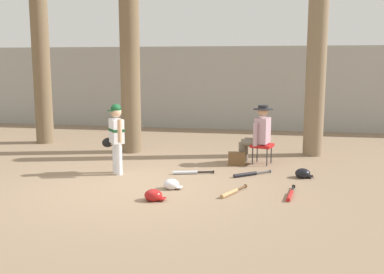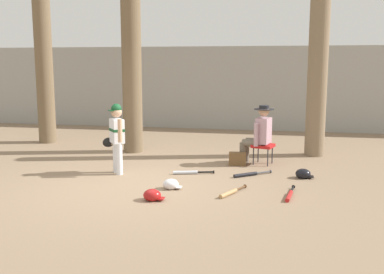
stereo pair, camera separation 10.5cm
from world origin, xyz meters
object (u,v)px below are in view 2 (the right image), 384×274
object	(u,v)px
handbag_beside_stool	(238,159)
bat_black_composite	(248,174)
batting_helmet_red	(152,195)
batting_helmet_black	(303,174)
tree_near_player	(131,25)
folding_stool	(263,146)
bat_red_barrel	(290,195)
tree_behind_spectator	(318,59)
bat_aluminum_silver	(189,172)
tree_far_left	(43,44)
batting_helmet_white	(171,184)
young_ballplayer	(116,134)
bat_wood_tan	(230,193)
seated_spectator	(259,133)

from	to	relation	value
handbag_beside_stool	bat_black_composite	distance (m)	0.90
bat_black_composite	handbag_beside_stool	bearing A→B (deg)	108.22
batting_helmet_red	batting_helmet_black	bearing A→B (deg)	38.22
tree_near_player	handbag_beside_stool	size ratio (longest dim) A/B	18.83
folding_stool	bat_red_barrel	world-z (taller)	folding_stool
bat_black_composite	batting_helmet_black	bearing A→B (deg)	2.63
tree_behind_spectator	bat_aluminum_silver	world-z (taller)	tree_behind_spectator
tree_far_left	batting_helmet_white	xyz separation A→B (m)	(4.19, -3.65, -2.42)
bat_red_barrel	batting_helmet_black	distance (m)	1.25
tree_near_player	folding_stool	size ratio (longest dim) A/B	12.99
young_ballplayer	batting_helmet_white	distance (m)	1.63
folding_stool	tree_far_left	xyz separation A→B (m)	(-5.58, 1.51, 2.13)
batting_helmet_red	tree_far_left	bearing A→B (deg)	133.31
bat_wood_tan	bat_black_composite	size ratio (longest dim) A/B	1.05
handbag_beside_stool	batting_helmet_red	world-z (taller)	handbag_beside_stool
seated_spectator	batting_helmet_white	xyz separation A→B (m)	(-1.30, -2.17, -0.56)
handbag_beside_stool	batting_helmet_white	xyz separation A→B (m)	(-0.90, -1.94, -0.05)
bat_black_composite	batting_helmet_red	xyz separation A→B (m)	(-1.31, -1.75, 0.05)
bat_aluminum_silver	folding_stool	bearing A→B (deg)	40.48
batting_helmet_white	batting_helmet_black	world-z (taller)	batting_helmet_black
young_ballplayer	bat_wood_tan	bearing A→B (deg)	-23.49
tree_near_player	bat_aluminum_silver	xyz separation A→B (m)	(1.69, -1.87, -2.84)
handbag_beside_stool	bat_wood_tan	distance (m)	2.08
folding_stool	bat_wood_tan	xyz separation A→B (m)	(-0.41, -2.28, -0.33)
folding_stool	tree_far_left	size ratio (longest dim) A/B	0.09
batting_helmet_black	folding_stool	bearing A→B (deg)	126.92
tree_behind_spectator	batting_helmet_red	size ratio (longest dim) A/B	15.21
tree_behind_spectator	batting_helmet_black	distance (m)	2.97
young_ballplayer	batting_helmet_white	world-z (taller)	young_ballplayer
seated_spectator	handbag_beside_stool	xyz separation A→B (m)	(-0.40, -0.23, -0.51)
handbag_beside_stool	batting_helmet_black	bearing A→B (deg)	-32.87
folding_stool	batting_helmet_white	xyz separation A→B (m)	(-1.40, -2.14, -0.29)
tree_far_left	folding_stool	bearing A→B (deg)	-15.11
bat_wood_tan	batting_helmet_black	xyz separation A→B (m)	(1.16, 1.27, 0.05)
young_ballplayer	handbag_beside_stool	bearing A→B (deg)	27.49
seated_spectator	bat_red_barrel	xyz separation A→B (m)	(0.60, -2.26, -0.61)
folding_stool	batting_helmet_white	bearing A→B (deg)	-123.15
handbag_beside_stool	bat_wood_tan	xyz separation A→B (m)	(0.09, -2.08, -0.10)
tree_behind_spectator	seated_spectator	world-z (taller)	tree_behind_spectator
handbag_beside_stool	bat_aluminum_silver	xyz separation A→B (m)	(-0.82, -0.92, -0.10)
batting_helmet_red	bat_black_composite	bearing A→B (deg)	53.25
tree_near_player	young_ballplayer	xyz separation A→B (m)	(0.37, -2.06, -2.12)
young_ballplayer	bat_red_barrel	size ratio (longest dim) A/B	1.64
bat_aluminum_silver	batting_helmet_red	xyz separation A→B (m)	(-0.21, -1.68, 0.05)
folding_stool	batting_helmet_black	world-z (taller)	folding_stool
tree_near_player	folding_stool	bearing A→B (deg)	-13.99
tree_far_left	bat_black_composite	bearing A→B (deg)	-25.49
batting_helmet_red	batting_helmet_white	distance (m)	0.67
batting_helmet_red	bat_aluminum_silver	bearing A→B (deg)	82.89
bat_black_composite	bat_wood_tan	bearing A→B (deg)	-98.85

